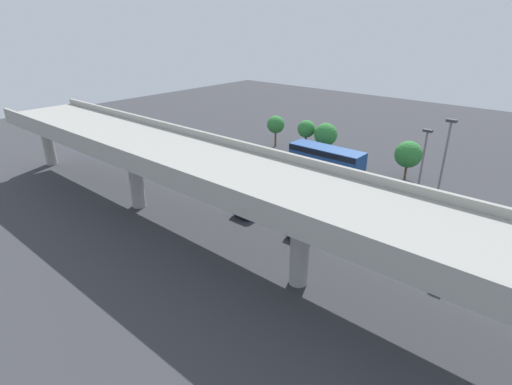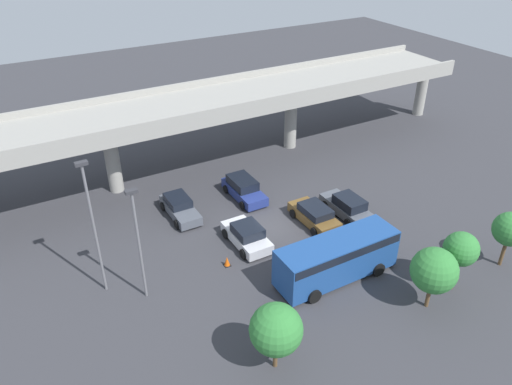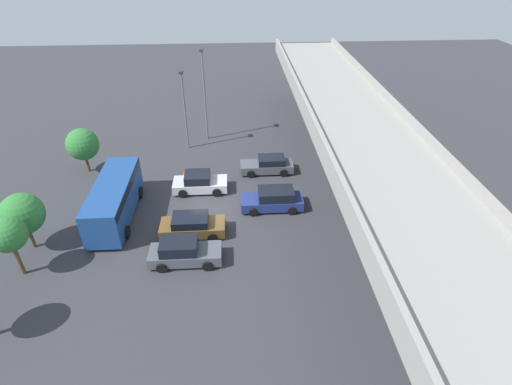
{
  "view_description": "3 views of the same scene",
  "coord_description": "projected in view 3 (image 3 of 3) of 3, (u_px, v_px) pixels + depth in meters",
  "views": [
    {
      "loc": [
        -20.25,
        28.75,
        15.27
      ],
      "look_at": [
        1.34,
        3.74,
        0.92
      ],
      "focal_mm": 28.0,
      "sensor_mm": 36.0,
      "label": 1
    },
    {
      "loc": [
        -16.31,
        -25.95,
        21.24
      ],
      "look_at": [
        -0.18,
        2.46,
        1.8
      ],
      "focal_mm": 35.0,
      "sensor_mm": 36.0,
      "label": 2
    },
    {
      "loc": [
        25.15,
        2.13,
        17.82
      ],
      "look_at": [
        -0.05,
        3.65,
        1.38
      ],
      "focal_mm": 28.0,
      "sensor_mm": 36.0,
      "label": 3
    }
  ],
  "objects": [
    {
      "name": "parked_car_4",
      "position": [
        184.0,
        252.0,
        25.4
      ],
      "size": [
        2.04,
        4.6,
        1.67
      ],
      "rotation": [
        0.0,
        0.0,
        1.57
      ],
      "color": "#515660",
      "rests_on": "ground_plane"
    },
    {
      "name": "tree_front_left",
      "position": [
        82.0,
        144.0,
        34.21
      ],
      "size": [
        2.75,
        2.75,
        4.01
      ],
      "color": "brown",
      "rests_on": "ground_plane"
    },
    {
      "name": "parked_car_2",
      "position": [
        273.0,
        199.0,
        30.41
      ],
      "size": [
        2.12,
        4.7,
        1.64
      ],
      "rotation": [
        0.0,
        0.0,
        -1.57
      ],
      "color": "navy",
      "rests_on": "ground_plane"
    },
    {
      "name": "parked_car_1",
      "position": [
        200.0,
        183.0,
        32.54
      ],
      "size": [
        2.2,
        4.37,
        1.6
      ],
      "rotation": [
        0.0,
        0.0,
        1.57
      ],
      "color": "silver",
      "rests_on": "ground_plane"
    },
    {
      "name": "shuttle_bus",
      "position": [
        114.0,
        197.0,
        28.98
      ],
      "size": [
        8.17,
        2.75,
        2.86
      ],
      "rotation": [
        0.0,
        0.0,
        3.14
      ],
      "color": "#1E478C",
      "rests_on": "ground_plane"
    },
    {
      "name": "highway_overpass",
      "position": [
        363.0,
        137.0,
        28.08
      ],
      "size": [
        52.9,
        7.18,
        6.98
      ],
      "color": "#9E9B93",
      "rests_on": "ground_plane"
    },
    {
      "name": "tree_front_centre",
      "position": [
        22.0,
        214.0,
        25.54
      ],
      "size": [
        2.75,
        2.75,
        4.11
      ],
      "color": "brown",
      "rests_on": "ground_plane"
    },
    {
      "name": "traffic_cone",
      "position": [
        185.0,
        173.0,
        34.61
      ],
      "size": [
        0.44,
        0.44,
        0.7
      ],
      "color": "black",
      "rests_on": "ground_plane"
    },
    {
      "name": "parked_car_0",
      "position": [
        268.0,
        165.0,
        35.1
      ],
      "size": [
        2.0,
        4.6,
        1.48
      ],
      "rotation": [
        0.0,
        0.0,
        -1.57
      ],
      "color": "#515660",
      "rests_on": "ground_plane"
    },
    {
      "name": "lamp_post_near_aisle",
      "position": [
        184.0,
        104.0,
        37.07
      ],
      "size": [
        0.7,
        0.35,
        7.58
      ],
      "color": "slate",
      "rests_on": "ground_plane"
    },
    {
      "name": "ground_plane",
      "position": [
        209.0,
        209.0,
        30.66
      ],
      "size": [
        110.85,
        110.85,
        0.0
      ],
      "primitive_type": "plane",
      "color": "#38383D"
    },
    {
      "name": "parked_car_3",
      "position": [
        192.0,
        226.0,
        27.8
      ],
      "size": [
        2.13,
        4.49,
        1.49
      ],
      "rotation": [
        0.0,
        0.0,
        1.57
      ],
      "color": "brown",
      "rests_on": "ground_plane"
    },
    {
      "name": "lamp_post_mid_lot",
      "position": [
        204.0,
        89.0,
        38.44
      ],
      "size": [
        0.7,
        0.35,
        8.98
      ],
      "color": "slate",
      "rests_on": "ground_plane"
    },
    {
      "name": "tree_front_right",
      "position": [
        8.0,
        235.0,
        23.26
      ],
      "size": [
        2.14,
        2.14,
        4.14
      ],
      "color": "brown",
      "rests_on": "ground_plane"
    }
  ]
}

